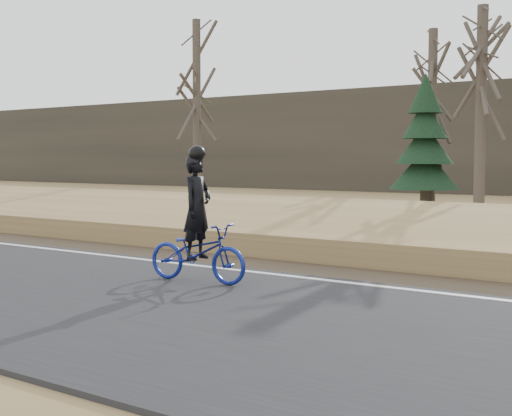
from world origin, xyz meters
The scene contains 10 objects.
ground centered at (0.00, 0.00, 0.00)m, with size 120.00×120.00×0.00m, color #9B7F4F.
road centered at (0.00, -2.50, 0.03)m, with size 120.00×6.00×0.06m, color black.
edge_line centered at (0.00, 0.20, 0.07)m, with size 120.00×0.12×0.01m, color silver.
shoulder centered at (0.00, 1.20, 0.02)m, with size 120.00×1.60×0.04m, color #473A2B.
embankment centered at (0.00, 4.20, 0.22)m, with size 120.00×5.00×0.44m, color #9B7F4F.
cyclist centered at (-2.61, -1.04, 0.71)m, with size 1.76×0.75×2.07m.
bare_tree_far_left centered at (-15.72, 14.58, 3.95)m, with size 0.36×0.36×7.90m, color brown.
bare_tree_left centered at (-6.30, 17.69, 3.49)m, with size 0.36×0.36×6.99m, color brown.
bare_tree_near_left centered at (-3.23, 14.10, 3.45)m, with size 0.36×0.36×6.90m, color brown.
conifer centered at (-6.03, 16.32, 2.43)m, with size 2.60×2.60×5.14m.
Camera 1 is at (4.31, -9.28, 1.94)m, focal length 50.00 mm.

